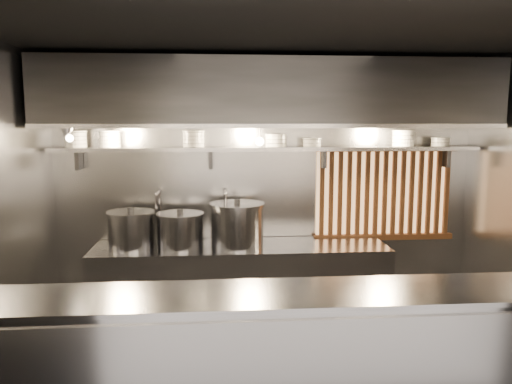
{
  "coord_description": "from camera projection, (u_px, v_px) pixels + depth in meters",
  "views": [
    {
      "loc": [
        -0.54,
        -3.85,
        2.16
      ],
      "look_at": [
        -0.19,
        0.55,
        1.54
      ],
      "focal_mm": 35.0,
      "sensor_mm": 36.0,
      "label": 1
    }
  ],
  "objects": [
    {
      "name": "floor",
      "position": [
        284.0,
        384.0,
        4.14
      ],
      "size": [
        4.5,
        4.5,
        0.0
      ],
      "primitive_type": "plane",
      "color": "black",
      "rests_on": "ground"
    },
    {
      "name": "ceiling",
      "position": [
        287.0,
        36.0,
        3.75
      ],
      "size": [
        4.5,
        4.5,
        0.0
      ],
      "primitive_type": "plane",
      "rotation": [
        3.14,
        0.0,
        0.0
      ],
      "color": "black",
      "rests_on": "wall_back"
    },
    {
      "name": "wall_back",
      "position": [
        266.0,
        192.0,
        5.43
      ],
      "size": [
        4.5,
        0.0,
        4.5
      ],
      "primitive_type": "plane",
      "rotation": [
        1.57,
        0.0,
        0.0
      ],
      "color": "gray",
      "rests_on": "floor"
    },
    {
      "name": "serving_counter",
      "position": [
        306.0,
        378.0,
        3.12
      ],
      "size": [
        4.5,
        0.56,
        1.13
      ],
      "color": "#97979C",
      "rests_on": "floor"
    },
    {
      "name": "cooking_bench",
      "position": [
        241.0,
        288.0,
        5.17
      ],
      "size": [
        3.0,
        0.7,
        0.9
      ],
      "primitive_type": "cube",
      "color": "#97979C",
      "rests_on": "floor"
    },
    {
      "name": "bowl_shelf",
      "position": [
        268.0,
        149.0,
        5.18
      ],
      "size": [
        4.4,
        0.34,
        0.04
      ],
      "primitive_type": "cube",
      "color": "#97979C",
      "rests_on": "wall_back"
    },
    {
      "name": "exhaust_hood",
      "position": [
        271.0,
        94.0,
        4.89
      ],
      "size": [
        4.4,
        0.81,
        0.65
      ],
      "color": "#2D2D30",
      "rests_on": "ceiling"
    },
    {
      "name": "wood_screen",
      "position": [
        384.0,
        193.0,
        5.49
      ],
      "size": [
        1.56,
        0.09,
        1.04
      ],
      "color": "#FFBC72",
      "rests_on": "wall_back"
    },
    {
      "name": "faucet_left",
      "position": [
        158.0,
        204.0,
        5.22
      ],
      "size": [
        0.04,
        0.3,
        0.5
      ],
      "color": "silver",
      "rests_on": "wall_back"
    },
    {
      "name": "faucet_right",
      "position": [
        225.0,
        203.0,
        5.27
      ],
      "size": [
        0.04,
        0.3,
        0.5
      ],
      "color": "silver",
      "rests_on": "wall_back"
    },
    {
      "name": "heat_lamp",
      "position": [
        67.0,
        132.0,
        4.54
      ],
      "size": [
        0.25,
        0.35,
        0.2
      ],
      "color": "#97979C",
      "rests_on": "exhaust_hood"
    },
    {
      "name": "pendant_bulb",
      "position": [
        260.0,
        141.0,
        5.05
      ],
      "size": [
        0.09,
        0.09,
        0.19
      ],
      "color": "#2D2D30",
      "rests_on": "exhaust_hood"
    },
    {
      "name": "stock_pot_left",
      "position": [
        180.0,
        230.0,
        4.99
      ],
      "size": [
        0.63,
        0.63,
        0.4
      ],
      "rotation": [
        0.0,
        0.0,
        -0.41
      ],
      "color": "#97979C",
      "rests_on": "cooking_bench"
    },
    {
      "name": "stock_pot_mid",
      "position": [
        131.0,
        230.0,
        4.97
      ],
      "size": [
        0.57,
        0.57,
        0.42
      ],
      "rotation": [
        0.0,
        0.0,
        0.24
      ],
      "color": "#97979C",
      "rests_on": "cooking_bench"
    },
    {
      "name": "stock_pot_right",
      "position": [
        237.0,
        225.0,
        5.06
      ],
      "size": [
        0.69,
        0.69,
        0.48
      ],
      "rotation": [
        0.0,
        0.0,
        0.28
      ],
      "color": "#97979C",
      "rests_on": "cooking_bench"
    },
    {
      "name": "bowl_stack_0",
      "position": [
        76.0,
        139.0,
        5.01
      ],
      "size": [
        0.23,
        0.23,
        0.17
      ],
      "color": "white",
      "rests_on": "bowl_shelf"
    },
    {
      "name": "bowl_stack_1",
      "position": [
        110.0,
        139.0,
        5.04
      ],
      "size": [
        0.22,
        0.22,
        0.17
      ],
      "color": "white",
      "rests_on": "bowl_shelf"
    },
    {
      "name": "bowl_stack_2",
      "position": [
        194.0,
        139.0,
        5.11
      ],
      "size": [
        0.23,
        0.23,
        0.17
      ],
      "color": "white",
      "rests_on": "bowl_shelf"
    },
    {
      "name": "bowl_stack_3",
      "position": [
        276.0,
        140.0,
        5.18
      ],
      "size": [
        0.23,
        0.23,
        0.13
      ],
      "color": "white",
      "rests_on": "bowl_shelf"
    },
    {
      "name": "bowl_stack_4",
      "position": [
        312.0,
        142.0,
        5.21
      ],
      "size": [
        0.2,
        0.2,
        0.09
      ],
      "color": "white",
      "rests_on": "bowl_shelf"
    },
    {
      "name": "bowl_stack_5",
      "position": [
        403.0,
        138.0,
        5.28
      ],
      "size": [
        0.24,
        0.24,
        0.17
      ],
      "color": "white",
      "rests_on": "bowl_shelf"
    },
    {
      "name": "bowl_stack_6",
      "position": [
        440.0,
        142.0,
        5.32
      ],
      "size": [
        0.21,
        0.21,
        0.09
      ],
      "color": "white",
      "rests_on": "bowl_shelf"
    }
  ]
}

